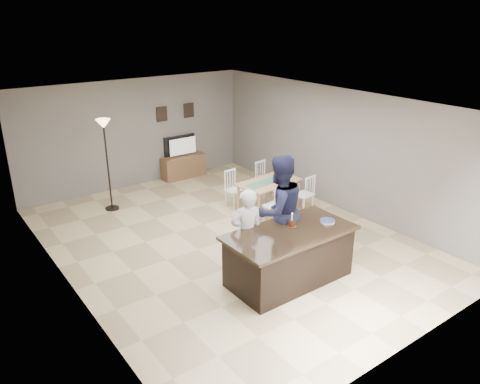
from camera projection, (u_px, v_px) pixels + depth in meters
floor at (227, 240)px, 9.22m from camera, size 8.00×8.00×0.00m
room_shell at (226, 159)px, 8.61m from camera, size 8.00×8.00×8.00m
kitchen_island at (289, 256)px, 7.70m from camera, size 2.15×1.10×0.90m
tv_console at (184, 167)px, 12.60m from camera, size 1.20×0.40×0.60m
television at (181, 146)px, 12.45m from camera, size 0.91×0.12×0.53m
tv_screen_glow at (183, 146)px, 12.39m from camera, size 0.78×0.00×0.78m
picture_frames at (176, 112)px, 12.20m from camera, size 1.10×0.02×0.38m
doorway at (127, 286)px, 5.38m from camera, size 0.00×2.10×2.65m
woman at (247, 233)px, 7.74m from camera, size 0.64×0.50×1.56m
man at (279, 211)px, 8.04m from camera, size 1.03×0.83×2.00m
birthday_cake at (292, 223)px, 7.70m from camera, size 0.15×0.15×0.24m
plate_stack at (327, 221)px, 7.85m from camera, size 0.26×0.26×0.04m
dining_table at (269, 186)px, 10.49m from camera, size 1.50×1.72×0.86m
floor_lamp at (105, 140)px, 10.09m from camera, size 0.31×0.31×2.07m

